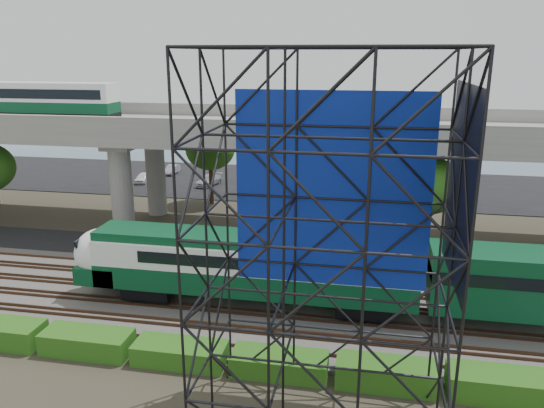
# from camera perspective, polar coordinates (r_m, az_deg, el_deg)

# --- Properties ---
(ground) EXTENTS (140.00, 140.00, 0.00)m
(ground) POSITION_cam_1_polar(r_m,az_deg,el_deg) (31.70, -8.80, -12.16)
(ground) COLOR #474233
(ground) RESTS_ON ground
(ballast_bed) EXTENTS (90.00, 12.00, 0.20)m
(ballast_bed) POSITION_cam_1_polar(r_m,az_deg,el_deg) (33.33, -7.66, -10.44)
(ballast_bed) COLOR slate
(ballast_bed) RESTS_ON ground
(service_road) EXTENTS (90.00, 5.00, 0.08)m
(service_road) POSITION_cam_1_polar(r_m,az_deg,el_deg) (40.81, -3.94, -5.36)
(service_road) COLOR black
(service_road) RESTS_ON ground
(parking_lot) EXTENTS (90.00, 18.00, 0.08)m
(parking_lot) POSITION_cam_1_polar(r_m,az_deg,el_deg) (62.81, 1.43, 2.30)
(parking_lot) COLOR black
(parking_lot) RESTS_ON ground
(harbor_water) EXTENTS (140.00, 40.00, 0.03)m
(harbor_water) POSITION_cam_1_polar(r_m,az_deg,el_deg) (84.15, 3.87, 5.75)
(harbor_water) COLOR #405D69
(harbor_water) RESTS_ON ground
(rail_tracks) EXTENTS (90.00, 9.52, 0.16)m
(rail_tracks) POSITION_cam_1_polar(r_m,az_deg,el_deg) (33.25, -7.67, -10.17)
(rail_tracks) COLOR #472D1E
(rail_tracks) RESTS_ON ballast_bed
(commuter_train) EXTENTS (29.30, 3.06, 4.30)m
(commuter_train) POSITION_cam_1_polar(r_m,az_deg,el_deg) (30.99, 1.75, -6.75)
(commuter_train) COLOR black
(commuter_train) RESTS_ON rail_tracks
(overpass) EXTENTS (80.00, 12.00, 12.40)m
(overpass) POSITION_cam_1_polar(r_m,az_deg,el_deg) (44.18, -4.00, 7.28)
(overpass) COLOR #9E9B93
(overpass) RESTS_ON ground
(scaffold_tower) EXTENTS (9.36, 6.36, 15.00)m
(scaffold_tower) POSITION_cam_1_polar(r_m,az_deg,el_deg) (19.75, 5.64, -5.99)
(scaffold_tower) COLOR black
(scaffold_tower) RESTS_ON ground
(hedge_strip) EXTENTS (34.60, 1.80, 1.20)m
(hedge_strip) POSITION_cam_1_polar(r_m,az_deg,el_deg) (27.61, -9.84, -15.43)
(hedge_strip) COLOR #275714
(hedge_strip) RESTS_ON ground
(trees) EXTENTS (40.94, 16.94, 7.69)m
(trees) POSITION_cam_1_polar(r_m,az_deg,el_deg) (45.76, -7.97, 4.10)
(trees) COLOR #382314
(trees) RESTS_ON ground
(suv) EXTENTS (5.02, 2.49, 1.37)m
(suv) POSITION_cam_1_polar(r_m,az_deg,el_deg) (41.80, -12.66, -4.14)
(suv) COLOR black
(suv) RESTS_ON service_road
(parked_cars) EXTENTS (37.63, 9.55, 1.22)m
(parked_cars) POSITION_cam_1_polar(r_m,az_deg,el_deg) (62.10, 3.12, 2.71)
(parked_cars) COLOR white
(parked_cars) RESTS_ON parking_lot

